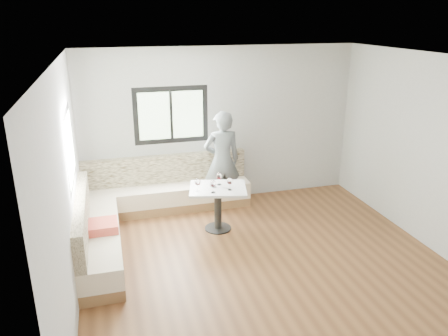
# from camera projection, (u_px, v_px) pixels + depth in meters

# --- Properties ---
(room) EXTENTS (5.01, 5.01, 2.81)m
(room) POSITION_uv_depth(u_px,v_px,m) (264.00, 169.00, 5.64)
(room) COLOR brown
(room) RESTS_ON ground
(banquette) EXTENTS (2.90, 2.80, 0.95)m
(banquette) POSITION_uv_depth(u_px,v_px,m) (140.00, 209.00, 7.03)
(banquette) COLOR olive
(banquette) RESTS_ON ground
(table) EXTENTS (1.02, 0.87, 0.72)m
(table) POSITION_uv_depth(u_px,v_px,m) (218.00, 198.00, 6.93)
(table) COLOR black
(table) RESTS_ON ground
(person) EXTENTS (0.64, 0.42, 1.77)m
(person) POSITION_uv_depth(u_px,v_px,m) (222.00, 161.00, 7.62)
(person) COLOR #5A6163
(person) RESTS_ON ground
(olive_ramekin) EXTENTS (0.10, 0.10, 0.04)m
(olive_ramekin) POSITION_uv_depth(u_px,v_px,m) (213.00, 185.00, 6.90)
(olive_ramekin) COLOR white
(olive_ramekin) RESTS_ON table
(wine_glass_a) EXTENTS (0.09, 0.09, 0.20)m
(wine_glass_a) POSITION_uv_depth(u_px,v_px,m) (198.00, 182.00, 6.69)
(wine_glass_a) COLOR white
(wine_glass_a) RESTS_ON table
(wine_glass_b) EXTENTS (0.09, 0.09, 0.20)m
(wine_glass_b) POSITION_uv_depth(u_px,v_px,m) (213.00, 184.00, 6.62)
(wine_glass_b) COLOR white
(wine_glass_b) RESTS_ON table
(wine_glass_c) EXTENTS (0.09, 0.09, 0.20)m
(wine_glass_c) POSITION_uv_depth(u_px,v_px,m) (230.00, 181.00, 6.73)
(wine_glass_c) COLOR white
(wine_glass_c) RESTS_ON table
(wine_glass_d) EXTENTS (0.09, 0.09, 0.20)m
(wine_glass_d) POSITION_uv_depth(u_px,v_px,m) (219.00, 176.00, 6.93)
(wine_glass_d) COLOR white
(wine_glass_d) RESTS_ON table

